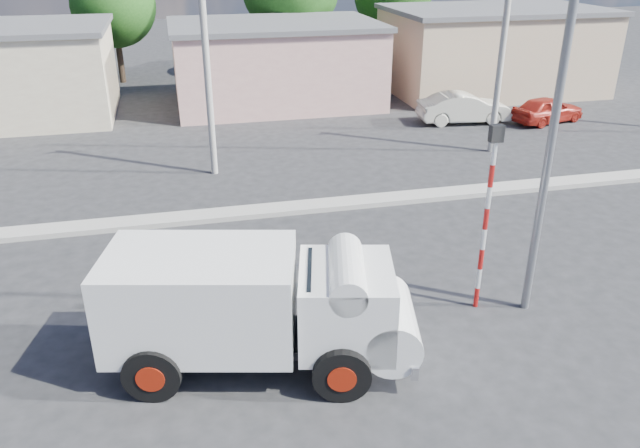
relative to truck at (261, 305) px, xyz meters
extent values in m
plane|color=#252528|center=(1.95, -0.53, -1.37)|extent=(120.00, 120.00, 0.00)
cube|color=#99968E|center=(1.95, 7.47, -1.29)|extent=(40.00, 0.80, 0.16)
cylinder|color=black|center=(-2.14, -0.57, -0.82)|extent=(1.14, 0.57, 1.10)
cylinder|color=#B0210C|center=(-2.14, -0.57, -0.82)|extent=(0.61, 0.47, 0.54)
cylinder|color=black|center=(-1.65, 1.47, -0.82)|extent=(1.14, 0.57, 1.10)
cylinder|color=#B0210C|center=(-1.65, 1.47, -0.82)|extent=(0.61, 0.47, 0.54)
cylinder|color=black|center=(1.26, -1.38, -0.82)|extent=(1.14, 0.57, 1.10)
cylinder|color=#B0210C|center=(1.26, -1.38, -0.82)|extent=(0.61, 0.47, 0.54)
cylinder|color=black|center=(1.74, 0.66, -0.82)|extent=(1.14, 0.57, 1.10)
cylinder|color=#B0210C|center=(1.74, 0.66, -0.82)|extent=(0.61, 0.47, 0.54)
cube|color=black|center=(-0.25, 0.06, -0.74)|extent=(4.77, 2.33, 0.18)
cube|color=white|center=(-1.12, 0.27, 0.18)|extent=(4.00, 2.97, 1.85)
cube|color=white|center=(1.60, -0.38, 0.03)|extent=(2.22, 2.41, 1.55)
cylinder|color=white|center=(2.42, -0.58, -0.42)|extent=(1.54, 2.25, 1.10)
cylinder|color=white|center=(1.60, -0.38, 0.73)|extent=(1.16, 2.15, 0.70)
cube|color=silver|center=(2.81, -0.67, -0.82)|extent=(0.63, 2.12, 0.28)
cube|color=black|center=(0.92, -0.22, 0.48)|extent=(0.47, 1.67, 0.70)
imported|color=black|center=(0.18, 1.98, -0.84)|extent=(2.12, 1.10, 1.06)
imported|color=white|center=(0.18, 1.98, -0.59)|extent=(0.48, 0.63, 1.56)
imported|color=beige|center=(11.71, 15.67, -0.68)|extent=(4.29, 1.85, 1.37)
imported|color=#B2261A|center=(15.50, 14.80, -0.76)|extent=(3.81, 2.31, 1.21)
cylinder|color=red|center=(5.15, 0.97, -1.12)|extent=(0.11, 0.11, 0.50)
cylinder|color=white|center=(5.15, 0.97, -0.62)|extent=(0.11, 0.11, 0.50)
cylinder|color=red|center=(5.15, 0.97, -0.12)|extent=(0.11, 0.11, 0.50)
cylinder|color=white|center=(5.15, 0.97, 0.38)|extent=(0.11, 0.11, 0.50)
cylinder|color=red|center=(5.15, 0.97, 0.88)|extent=(0.11, 0.11, 0.50)
cylinder|color=white|center=(5.15, 0.97, 1.38)|extent=(0.11, 0.11, 0.50)
cylinder|color=red|center=(5.15, 0.97, 1.88)|extent=(0.11, 0.11, 0.50)
cylinder|color=white|center=(5.15, 0.97, 2.38)|extent=(0.11, 0.11, 0.50)
cube|color=black|center=(5.15, 0.97, 2.81)|extent=(0.28, 0.18, 0.36)
cylinder|color=slate|center=(6.25, 0.67, 3.13)|extent=(0.18, 0.18, 9.00)
cube|color=tan|center=(3.95, 21.47, 0.53)|extent=(10.00, 7.00, 3.80)
cube|color=#59595B|center=(3.95, 21.47, 2.55)|extent=(10.30, 7.30, 0.24)
cube|color=tan|center=(15.95, 21.47, 0.73)|extent=(11.00, 7.00, 4.20)
cube|color=#59595B|center=(15.95, 21.47, 2.95)|extent=(11.30, 7.30, 0.24)
cylinder|color=#38281E|center=(-4.05, 28.47, 0.37)|extent=(0.36, 0.36, 3.47)
sphere|color=#2A631D|center=(-4.05, 28.47, 2.97)|extent=(4.71, 4.71, 4.71)
cylinder|color=#38281E|center=(5.95, 27.47, 0.73)|extent=(0.36, 0.36, 4.20)
cylinder|color=#38281E|center=(12.95, 29.47, 0.45)|extent=(0.36, 0.36, 3.64)
cylinder|color=#99968E|center=(-0.05, 11.47, 2.63)|extent=(0.24, 0.24, 8.00)
cylinder|color=#99968E|center=(10.95, 11.47, 2.63)|extent=(0.24, 0.24, 8.00)
camera|label=1|loc=(-1.27, -10.28, 6.51)|focal=35.00mm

